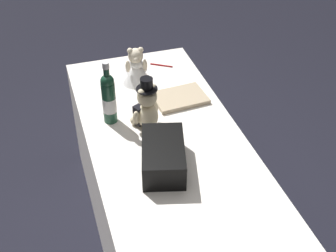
{
  "coord_description": "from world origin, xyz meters",
  "views": [
    {
      "loc": [
        1.6,
        -0.5,
        2.13
      ],
      "look_at": [
        0.0,
        0.0,
        0.83
      ],
      "focal_mm": 49.03,
      "sensor_mm": 36.0,
      "label": 1
    }
  ],
  "objects_px": {
    "guestbook": "(180,98)",
    "gift_case_black": "(163,156)",
    "signing_pen": "(162,65)",
    "teddy_bear_groom": "(146,108)",
    "teddy_bear_bride": "(136,66)",
    "champagne_bottle": "(109,98)"
  },
  "relations": [
    {
      "from": "champagne_bottle",
      "to": "signing_pen",
      "type": "relative_size",
      "value": 2.69
    },
    {
      "from": "teddy_bear_groom",
      "to": "teddy_bear_bride",
      "type": "height_order",
      "value": "teddy_bear_groom"
    },
    {
      "from": "teddy_bear_bride",
      "to": "gift_case_black",
      "type": "xyz_separation_m",
      "value": [
        0.73,
        -0.06,
        -0.03
      ]
    },
    {
      "from": "teddy_bear_groom",
      "to": "gift_case_black",
      "type": "distance_m",
      "value": 0.31
    },
    {
      "from": "signing_pen",
      "to": "guestbook",
      "type": "xyz_separation_m",
      "value": [
        0.37,
        -0.01,
        0.01
      ]
    },
    {
      "from": "teddy_bear_groom",
      "to": "teddy_bear_bride",
      "type": "distance_m",
      "value": 0.43
    },
    {
      "from": "gift_case_black",
      "to": "signing_pen",
      "type": "bearing_deg",
      "value": 163.56
    },
    {
      "from": "guestbook",
      "to": "gift_case_black",
      "type": "bearing_deg",
      "value": -30.85
    },
    {
      "from": "guestbook",
      "to": "teddy_bear_bride",
      "type": "bearing_deg",
      "value": -150.08
    },
    {
      "from": "teddy_bear_groom",
      "to": "champagne_bottle",
      "type": "xyz_separation_m",
      "value": [
        -0.1,
        -0.16,
        0.03
      ]
    },
    {
      "from": "gift_case_black",
      "to": "guestbook",
      "type": "height_order",
      "value": "gift_case_black"
    },
    {
      "from": "signing_pen",
      "to": "teddy_bear_bride",
      "type": "bearing_deg",
      "value": -58.9
    },
    {
      "from": "teddy_bear_bride",
      "to": "guestbook",
      "type": "relative_size",
      "value": 0.79
    },
    {
      "from": "champagne_bottle",
      "to": "guestbook",
      "type": "relative_size",
      "value": 1.22
    },
    {
      "from": "champagne_bottle",
      "to": "gift_case_black",
      "type": "bearing_deg",
      "value": 20.94
    },
    {
      "from": "signing_pen",
      "to": "gift_case_black",
      "type": "height_order",
      "value": "gift_case_black"
    },
    {
      "from": "champagne_bottle",
      "to": "signing_pen",
      "type": "distance_m",
      "value": 0.61
    },
    {
      "from": "teddy_bear_bride",
      "to": "signing_pen",
      "type": "height_order",
      "value": "teddy_bear_bride"
    },
    {
      "from": "teddy_bear_groom",
      "to": "signing_pen",
      "type": "height_order",
      "value": "teddy_bear_groom"
    },
    {
      "from": "signing_pen",
      "to": "gift_case_black",
      "type": "relative_size",
      "value": 0.36
    },
    {
      "from": "teddy_bear_bride",
      "to": "gift_case_black",
      "type": "relative_size",
      "value": 0.62
    },
    {
      "from": "teddy_bear_bride",
      "to": "champagne_bottle",
      "type": "height_order",
      "value": "champagne_bottle"
    }
  ]
}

